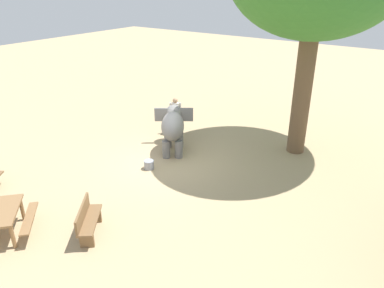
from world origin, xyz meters
name	(u,v)px	position (x,y,z in m)	size (l,w,h in m)	color
ground_plane	(168,162)	(0.00, 0.00, 0.00)	(60.00, 60.00, 0.00)	tan
elephant	(173,126)	(-0.97, -0.49, 1.03)	(2.22, 2.06, 1.62)	slate
person_handler	(175,113)	(-2.38, -1.45, 0.95)	(0.33, 0.44, 1.62)	#3F3833
wooden_bench	(87,219)	(4.55, 0.90, 0.47)	(1.35, 1.18, 0.88)	brown
picnic_table_near	(3,217)	(5.83, -0.88, 0.59)	(2.10, 2.11, 0.78)	olive
feed_bucket	(149,165)	(0.82, -0.22, 0.16)	(0.36, 0.36, 0.32)	gray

